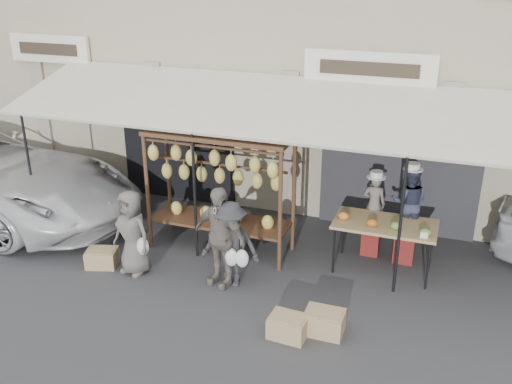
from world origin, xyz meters
TOP-DOWN VIEW (x-y plane):
  - ground_plane at (0.00, 0.00)m, footprint 90.00×90.00m
  - shophouse at (-0.00, 6.50)m, footprint 24.00×6.15m
  - awning at (0.01, 2.28)m, footprint 10.00×2.35m
  - banana_rack at (-0.70, 1.53)m, footprint 2.60×0.90m
  - produce_table at (2.21, 1.74)m, footprint 1.70×0.90m
  - vendor_left at (1.93, 2.31)m, footprint 0.40×0.27m
  - vendor_right at (2.53, 2.25)m, footprint 0.65×0.52m
  - customer_left at (-1.76, 0.28)m, footprint 0.82×0.63m
  - customer_mid at (-0.24, 0.44)m, footprint 1.08×0.70m
  - customer_right at (-0.06, 0.46)m, footprint 1.02×0.67m
  - stool_left at (1.93, 2.31)m, footprint 0.34×0.34m
  - stool_right at (2.53, 2.25)m, footprint 0.39×0.39m
  - crate_near_a at (1.23, -0.56)m, footprint 0.56×0.44m
  - crate_near_b at (1.69, -0.29)m, footprint 0.56×0.43m
  - crate_far at (-2.41, 0.26)m, footprint 0.61×0.52m

SIDE VIEW (x-z plane):
  - ground_plane at x=0.00m, z-range 0.00..0.00m
  - crate_far at x=-2.41m, z-range 0.00..0.31m
  - crate_near_a at x=1.23m, z-range 0.00..0.32m
  - crate_near_b at x=1.69m, z-range 0.00..0.33m
  - stool_left at x=1.93m, z-range 0.00..0.44m
  - stool_right at x=2.53m, z-range 0.00..0.49m
  - customer_right at x=-0.06m, z-range 0.00..1.48m
  - customer_left at x=-1.76m, z-range 0.00..1.49m
  - customer_mid at x=-0.24m, z-range 0.00..1.71m
  - produce_table at x=2.21m, z-range 0.34..1.38m
  - vendor_left at x=1.93m, z-range 0.44..1.52m
  - vendor_right at x=2.53m, z-range 0.49..1.76m
  - banana_rack at x=-0.70m, z-range 0.45..2.68m
  - awning at x=0.01m, z-range 1.12..4.03m
  - shophouse at x=0.00m, z-range 0.00..7.30m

